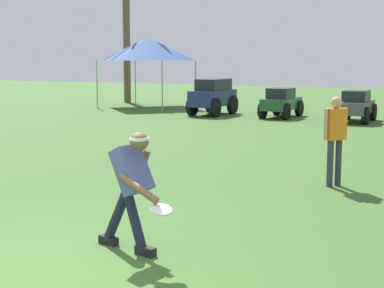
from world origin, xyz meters
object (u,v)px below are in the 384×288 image
at_px(parked_car_slot_a, 213,96).
at_px(teammate_near_sideline, 335,133).
at_px(frisbee_thrower, 132,184).
at_px(parked_car_slot_b, 281,102).
at_px(event_tent, 147,49).
at_px(parked_car_slot_c, 356,106).
at_px(frisbee_in_flight, 161,210).
at_px(palm_tree_far_left, 126,31).

bearing_deg(parked_car_slot_a, teammate_near_sideline, -57.24).
bearing_deg(parked_car_slot_a, frisbee_thrower, -69.74).
relative_size(frisbee_thrower, parked_car_slot_b, 0.63).
relative_size(frisbee_thrower, event_tent, 0.41).
distance_m(teammate_near_sideline, parked_car_slot_b, 12.00).
bearing_deg(parked_car_slot_b, parked_car_slot_c, -8.88).
relative_size(frisbee_in_flight, event_tent, 0.10).
bearing_deg(parked_car_slot_b, frisbee_in_flight, -77.42).
relative_size(parked_car_slot_a, palm_tree_far_left, 0.40).
bearing_deg(frisbee_in_flight, palm_tree_far_left, 122.57).
relative_size(frisbee_in_flight, palm_tree_far_left, 0.06).
bearing_deg(frisbee_thrower, palm_tree_far_left, 121.86).
bearing_deg(frisbee_thrower, parked_car_slot_a, 110.26).
bearing_deg(parked_car_slot_b, palm_tree_far_left, 157.00).
height_order(frisbee_thrower, frisbee_in_flight, frisbee_thrower).
bearing_deg(parked_car_slot_a, event_tent, 151.98).
height_order(frisbee_thrower, parked_car_slot_c, frisbee_thrower).
bearing_deg(frisbee_in_flight, parked_car_slot_b, 102.58).
height_order(frisbee_in_flight, palm_tree_far_left, palm_tree_far_left).
xyz_separation_m(frisbee_thrower, palm_tree_far_left, (-12.15, 19.56, 2.74)).
bearing_deg(palm_tree_far_left, teammate_near_sideline, -48.12).
bearing_deg(parked_car_slot_c, palm_tree_far_left, 160.15).
distance_m(parked_car_slot_a, event_tent, 5.13).
distance_m(parked_car_slot_a, parked_car_slot_b, 2.71).
height_order(teammate_near_sideline, parked_car_slot_a, teammate_near_sideline).
relative_size(parked_car_slot_c, palm_tree_far_left, 0.37).
height_order(teammate_near_sideline, parked_car_slot_b, teammate_near_sideline).
bearing_deg(frisbee_thrower, frisbee_in_flight, -31.98).
bearing_deg(parked_car_slot_b, event_tent, 163.62).
xyz_separation_m(parked_car_slot_c, event_tent, (-9.74, 2.47, 2.04)).
bearing_deg(teammate_near_sideline, event_tent, 130.48).
distance_m(frisbee_in_flight, teammate_near_sideline, 4.93).
xyz_separation_m(teammate_near_sideline, parked_car_slot_c, (-1.53, 10.73, -0.38)).
distance_m(teammate_near_sideline, parked_car_slot_a, 13.04).
xyz_separation_m(frisbee_thrower, frisbee_in_flight, (0.56, -0.35, -0.15)).
distance_m(parked_car_slot_c, event_tent, 10.26).
bearing_deg(frisbee_thrower, parked_car_slot_c, 90.68).
height_order(parked_car_slot_a, parked_car_slot_c, parked_car_slot_a).
bearing_deg(parked_car_slot_c, parked_car_slot_b, 171.12).
distance_m(teammate_near_sideline, parked_car_slot_c, 10.84).
relative_size(parked_car_slot_b, palm_tree_far_left, 0.37).
height_order(parked_car_slot_b, parked_car_slot_c, same).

